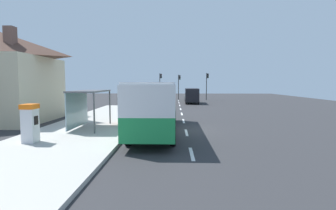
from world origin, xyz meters
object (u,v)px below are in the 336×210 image
Objects in this scene: bus at (156,104)px; traffic_light_far_side at (160,82)px; white_van at (192,95)px; ticket_machine at (30,123)px; sedan_near at (190,96)px; recycling_bin_orange at (123,118)px; recycling_bin_red at (125,117)px; bus_shelter at (85,99)px; traffic_light_near_side at (207,82)px; traffic_light_median at (179,83)px; recycling_bin_yellow at (127,116)px.

traffic_light_far_side reaches higher than bus.
white_van is 29.34m from ticket_machine.
sedan_near is 4.71× the size of recycling_bin_orange.
traffic_light_far_side reaches higher than sedan_near.
traffic_light_far_side is (4.67, 36.14, 2.11)m from ticket_machine.
traffic_light_far_side reaches higher than ticket_machine.
white_van is at bearing 73.17° from recycling_bin_red.
ticket_machine is 4.56m from bus_shelter.
sedan_near is 28.67m from recycling_bin_orange.
recycling_bin_orange is 31.26m from traffic_light_near_side.
ticket_machine is at bearing -119.00° from recycling_bin_red.
traffic_light_median is at bearing 78.22° from bus_shelter.
recycling_bin_red and recycling_bin_yellow have the same top height.
traffic_light_near_side reaches higher than bus_shelter.
sedan_near is 4.39m from traffic_light_near_side.
bus reaches higher than bus_shelter.
recycling_bin_yellow is (-2.49, 3.24, -1.19)m from bus.
bus_shelter is at bearing -110.25° from white_van.
recycling_bin_red is 3.43m from bus_shelter.
traffic_light_far_side is at bearing 121.81° from white_van.
recycling_bin_red is 30.94m from traffic_light_median.
recycling_bin_orange is (-2.49, 1.84, -1.19)m from bus.
recycling_bin_red is at bearing -98.58° from traffic_light_median.
white_van is 22.78m from recycling_bin_orange.
ticket_machine is at bearing -110.58° from traffic_light_near_side.
traffic_light_median is (4.60, 29.80, 2.48)m from recycling_bin_yellow.
recycling_bin_yellow is (-6.40, -20.45, -0.69)m from white_van.
white_van is 1.17× the size of sedan_near.
traffic_light_far_side reaches higher than recycling_bin_red.
traffic_light_near_side is (9.70, 28.90, 2.64)m from recycling_bin_red.
ticket_machine is (-9.97, -27.60, -0.17)m from white_van.
traffic_light_median is at bearing 100.89° from white_van.
white_van is 5.53× the size of recycling_bin_yellow.
traffic_light_near_side is at bearing -5.31° from traffic_light_far_side.
recycling_bin_orange is 0.24× the size of bus_shelter.
recycling_bin_yellow is 0.24× the size of bus_shelter.
bus is 32.29m from traffic_light_near_side.
sedan_near is at bearing 76.24° from recycling_bin_yellow.
bus_shelter reaches higher than white_van.
sedan_near is 6.44m from traffic_light_far_side.
recycling_bin_red is at bearing -106.83° from white_van.
sedan_near is 35.14m from ticket_machine.
traffic_light_near_side reaches higher than ticket_machine.
recycling_bin_yellow is at bearing -108.98° from traffic_light_near_side.
white_van is at bearing 69.75° from bus_shelter.
recycling_bin_yellow is at bearing 52.60° from bus_shelter.
traffic_light_far_side reaches higher than recycling_bin_orange.
traffic_light_median is (-5.10, 1.60, -0.16)m from traffic_light_near_side.
bus reaches higher than recycling_bin_yellow.
traffic_light_median reaches higher than bus.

